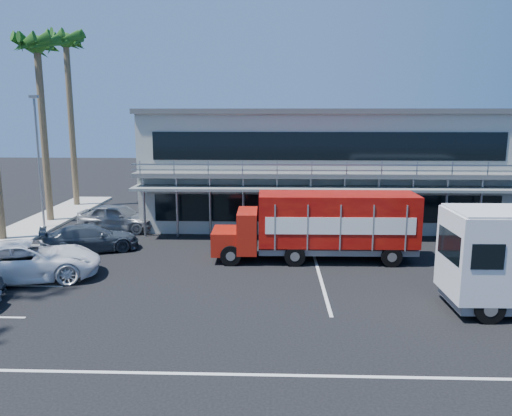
{
  "coord_description": "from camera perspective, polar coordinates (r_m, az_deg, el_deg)",
  "views": [
    {
      "loc": [
        -0.09,
        -18.55,
        7.08
      ],
      "look_at": [
        -0.94,
        6.34,
        2.3
      ],
      "focal_mm": 35.0,
      "sensor_mm": 36.0,
      "label": 1
    }
  ],
  "objects": [
    {
      "name": "palm_f",
      "position": [
        40.22,
        -20.85,
        16.44
      ],
      "size": [
        2.8,
        2.8,
        13.25
      ],
      "color": "brown",
      "rests_on": "ground"
    },
    {
      "name": "building",
      "position": [
        33.81,
        7.23,
        4.96
      ],
      "size": [
        22.4,
        12.0,
        7.3
      ],
      "color": "#A5A99B",
      "rests_on": "ground"
    },
    {
      "name": "parked_car_e",
      "position": [
        31.45,
        -15.49,
        -1.02
      ],
      "size": [
        5.01,
        2.55,
        1.63
      ],
      "primitive_type": "imported",
      "rotation": [
        0.0,
        0.0,
        1.44
      ],
      "color": "gray",
      "rests_on": "ground"
    },
    {
      "name": "red_truck",
      "position": [
        24.25,
        7.64,
        -1.81
      ],
      "size": [
        9.77,
        2.48,
        3.28
      ],
      "rotation": [
        0.0,
        0.0,
        0.01
      ],
      "color": "#A7190D",
      "rests_on": "ground"
    },
    {
      "name": "parked_car_d",
      "position": [
        27.17,
        -18.39,
        -3.29
      ],
      "size": [
        5.2,
        3.66,
        1.4
      ],
      "primitive_type": "imported",
      "rotation": [
        0.0,
        0.0,
        1.97
      ],
      "color": "#333B44",
      "rests_on": "ground"
    },
    {
      "name": "palm_e",
      "position": [
        34.95,
        -23.7,
        15.72
      ],
      "size": [
        2.8,
        2.8,
        12.25
      ],
      "color": "brown",
      "rests_on": "ground"
    },
    {
      "name": "ground",
      "position": [
        19.86,
        2.13,
        -10.03
      ],
      "size": [
        120.0,
        120.0,
        0.0
      ],
      "primitive_type": "plane",
      "color": "black",
      "rests_on": "ground"
    },
    {
      "name": "light_pole_far",
      "position": [
        32.85,
        -23.59,
        5.46
      ],
      "size": [
        0.5,
        0.25,
        8.09
      ],
      "color": "gray",
      "rests_on": "ground"
    },
    {
      "name": "parked_car_c",
      "position": [
        23.6,
        -24.76,
        -5.48
      ],
      "size": [
        6.65,
        4.5,
        1.69
      ],
      "primitive_type": "imported",
      "rotation": [
        0.0,
        0.0,
        1.88
      ],
      "color": "white",
      "rests_on": "ground"
    }
  ]
}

